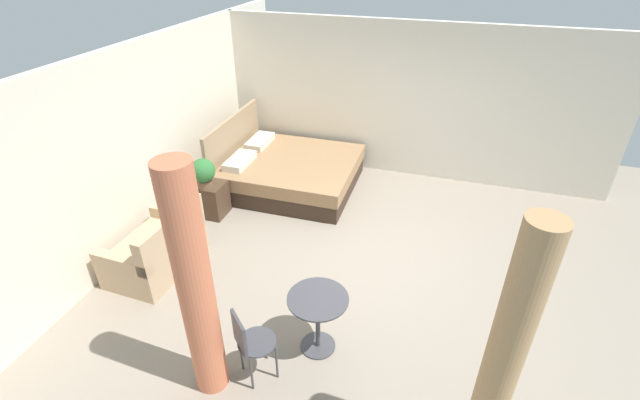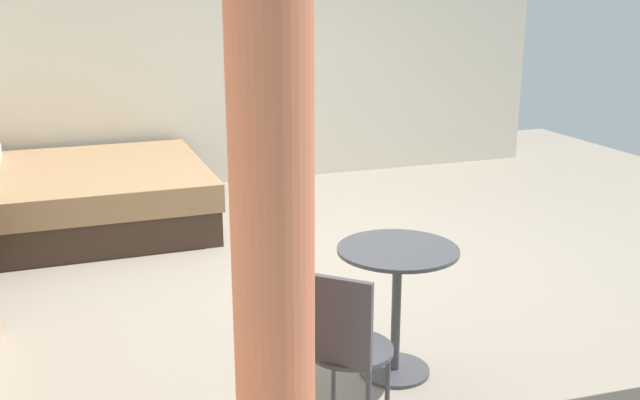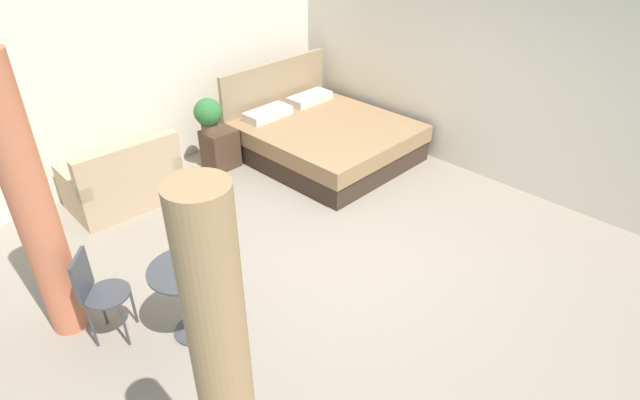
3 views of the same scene
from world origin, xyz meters
name	(u,v)px [view 2 (image 2 of 3)]	position (x,y,z in m)	size (l,w,h in m)	color
ground_plane	(336,261)	(0.00, 0.00, -0.01)	(8.39, 9.77, 0.02)	gray
wall_right	(246,55)	(2.70, 0.00, 1.34)	(0.12, 6.77, 2.69)	silver
bed	(68,195)	(1.54, 1.90, 0.29)	(1.98, 2.22, 1.17)	#38281E
balcony_table	(397,287)	(-1.71, 0.31, 0.50)	(0.64, 0.64, 0.71)	#3F3F44
cafe_chair_near_window	(344,343)	(-2.27, 0.82, 0.53)	(0.54, 0.54, 0.86)	#3F3F44
curtain_right	(272,204)	(-2.45, 1.18, 1.24)	(0.32, 0.32, 2.48)	#D1704C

